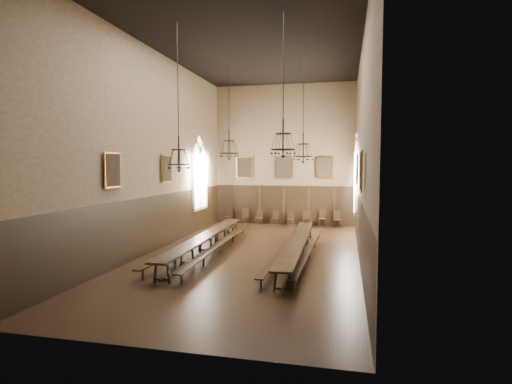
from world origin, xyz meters
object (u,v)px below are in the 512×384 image
(chair_5, at_px, (306,222))
(chair_7, at_px, (337,223))
(chair_2, at_px, (259,220))
(chair_4, at_px, (291,221))
(bench_left_inner, at_px, (220,246))
(chandelier_back_right, at_px, (303,150))
(chair_1, at_px, (245,219))
(chandelier_front_right, at_px, (283,140))
(bench_right_outer, at_px, (309,251))
(chair_0, at_px, (229,219))
(chandelier_back_left, at_px, (229,147))
(chair_6, at_px, (322,222))
(chandelier_front_left, at_px, (179,155))
(bench_left_outer, at_px, (199,245))
(chair_3, at_px, (274,221))
(table_right, at_px, (297,249))
(bench_right_inner, at_px, (283,251))
(table_left, at_px, (206,244))

(chair_5, relative_size, chair_7, 0.97)
(chair_2, distance_m, chair_5, 3.03)
(chair_4, distance_m, chair_5, 1.01)
(bench_left_inner, distance_m, chair_4, 8.73)
(chandelier_back_right, bearing_deg, chair_1, 127.38)
(chair_2, xyz_separation_m, chandelier_front_right, (3.33, -11.48, 4.45))
(bench_right_outer, bearing_deg, bench_left_inner, 178.50)
(chair_0, height_order, chandelier_back_left, chandelier_back_left)
(chair_4, relative_size, chair_6, 0.83)
(bench_right_outer, relative_size, chandelier_back_left, 2.08)
(chandelier_back_left, bearing_deg, chandelier_back_right, 10.38)
(bench_right_outer, xyz_separation_m, chandelier_front_left, (-4.55, -2.80, 3.98))
(bench_left_outer, height_order, bench_right_outer, bench_left_outer)
(bench_left_outer, bearing_deg, chandelier_back_right, 30.87)
(chair_3, relative_size, chandelier_front_right, 0.19)
(chandelier_back_right, bearing_deg, bench_left_inner, -140.39)
(table_right, distance_m, bench_left_outer, 4.51)
(chair_3, xyz_separation_m, chair_7, (3.96, 0.02, 0.03))
(chair_0, xyz_separation_m, chandelier_back_right, (5.48, -5.73, 4.29))
(chair_3, relative_size, chandelier_front_left, 0.17)
(chandelier_back_right, xyz_separation_m, chandelier_front_right, (-0.08, -5.86, 0.15))
(chair_0, relative_size, chair_6, 0.91)
(chair_2, relative_size, chair_5, 0.95)
(bench_left_inner, height_order, chair_1, chair_1)
(bench_right_outer, height_order, chair_3, chair_3)
(chair_6, distance_m, chandelier_back_right, 7.18)
(chair_7, bearing_deg, chandelier_back_left, -146.05)
(chair_0, xyz_separation_m, chair_5, (5.11, -0.11, 0.01))
(bench_right_outer, bearing_deg, bench_right_inner, -173.85)
(table_left, distance_m, table_right, 4.07)
(chair_6, xyz_separation_m, chandelier_back_right, (-0.63, -5.75, 4.26))
(chandelier_back_left, xyz_separation_m, chandelier_back_right, (3.53, 0.65, -0.15))
(chair_0, bearing_deg, bench_left_outer, -63.07)
(chair_3, relative_size, chandelier_back_right, 0.18)
(bench_right_inner, height_order, chair_3, chair_3)
(chair_2, height_order, chandelier_back_left, chandelier_back_left)
(chair_3, xyz_separation_m, chair_4, (1.03, 0.12, -0.01))
(bench_left_outer, distance_m, chair_1, 8.29)
(chair_5, bearing_deg, chair_6, 14.59)
(bench_left_outer, height_order, chair_3, chair_3)
(bench_right_inner, distance_m, chandelier_back_right, 5.26)
(chandelier_back_left, height_order, chandelier_front_left, same)
(bench_left_inner, bearing_deg, chandelier_front_right, -43.47)
(chair_4, height_order, chair_7, chair_7)
(bench_left_inner, distance_m, chair_5, 8.90)
(bench_left_outer, bearing_deg, chair_0, 97.51)
(chair_0, bearing_deg, chandelier_back_left, -53.60)
(chandelier_front_left, bearing_deg, chair_3, 82.06)
(chandelier_back_right, bearing_deg, bench_right_inner, -99.34)
(bench_left_inner, xyz_separation_m, chair_4, (1.97, 8.50, -0.04))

